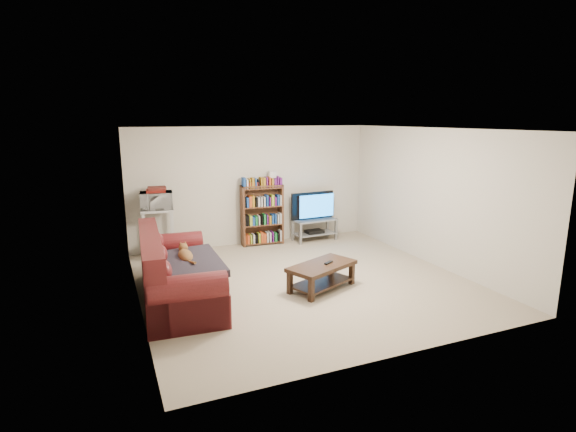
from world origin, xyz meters
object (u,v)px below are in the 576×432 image
bookshelf (262,214)px  coffee_table (322,272)px  sofa (173,278)px  tv_stand (314,226)px

bookshelf → coffee_table: bearing=-86.5°
sofa → coffee_table: bearing=-7.2°
bookshelf → tv_stand: bearing=-3.7°
tv_stand → bookshelf: (-1.13, 0.14, 0.33)m
coffee_table → tv_stand: (1.12, 2.56, 0.04)m
coffee_table → tv_stand: 2.79m
sofa → coffee_table: sofa is taller
tv_stand → bookshelf: bookshelf is taller
tv_stand → bookshelf: bearing=169.5°
coffee_table → bookshelf: 2.72m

